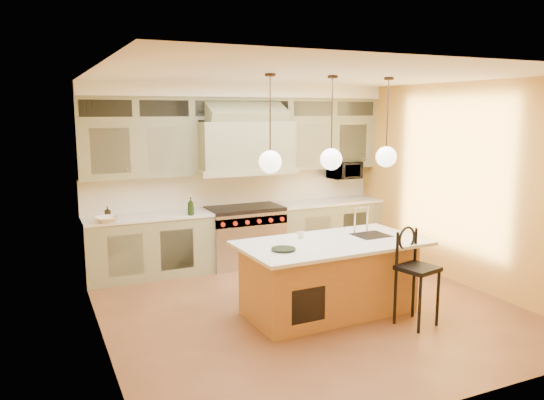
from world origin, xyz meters
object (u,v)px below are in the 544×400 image
kitchen_island (329,276)px  counter_stool (415,270)px  microwave (345,170)px  range (245,235)px

kitchen_island → counter_stool: size_ratio=2.01×
kitchen_island → counter_stool: 1.05m
kitchen_island → microwave: size_ratio=4.28×
range → microwave: bearing=3.1°
range → microwave: size_ratio=2.21×
counter_stool → microwave: bearing=58.3°
counter_stool → microwave: microwave is taller
kitchen_island → microwave: (1.78, 2.50, 0.98)m
kitchen_island → microwave: 3.22m
range → kitchen_island: size_ratio=0.52×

